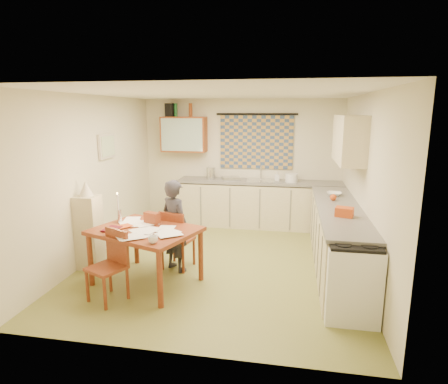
% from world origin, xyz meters
% --- Properties ---
extents(floor, '(4.00, 4.50, 0.02)m').
position_xyz_m(floor, '(0.00, 0.00, -0.01)').
color(floor, olive).
rests_on(floor, ground).
extents(ceiling, '(4.00, 4.50, 0.02)m').
position_xyz_m(ceiling, '(0.00, 0.00, 2.51)').
color(ceiling, white).
rests_on(ceiling, floor).
extents(wall_back, '(4.00, 0.02, 2.50)m').
position_xyz_m(wall_back, '(0.00, 2.26, 1.25)').
color(wall_back, beige).
rests_on(wall_back, floor).
extents(wall_front, '(4.00, 0.02, 2.50)m').
position_xyz_m(wall_front, '(0.00, -2.26, 1.25)').
color(wall_front, beige).
rests_on(wall_front, floor).
extents(wall_left, '(0.02, 4.50, 2.50)m').
position_xyz_m(wall_left, '(-2.01, 0.00, 1.25)').
color(wall_left, beige).
rests_on(wall_left, floor).
extents(wall_right, '(0.02, 4.50, 2.50)m').
position_xyz_m(wall_right, '(2.01, 0.00, 1.25)').
color(wall_right, beige).
rests_on(wall_right, floor).
extents(window_blind, '(1.45, 0.03, 1.05)m').
position_xyz_m(window_blind, '(0.30, 2.22, 1.65)').
color(window_blind, navy).
rests_on(window_blind, wall_back).
extents(curtain_rod, '(1.60, 0.04, 0.04)m').
position_xyz_m(curtain_rod, '(0.30, 2.20, 2.20)').
color(curtain_rod, black).
rests_on(curtain_rod, wall_back).
extents(wall_cabinet, '(0.90, 0.34, 0.70)m').
position_xyz_m(wall_cabinet, '(-1.15, 2.08, 1.80)').
color(wall_cabinet, maroon).
rests_on(wall_cabinet, wall_back).
extents(wall_cabinet_glass, '(0.84, 0.02, 0.64)m').
position_xyz_m(wall_cabinet_glass, '(-1.15, 1.91, 1.80)').
color(wall_cabinet_glass, '#99B2A5').
rests_on(wall_cabinet_glass, wall_back).
extents(upper_cabinet_right, '(0.34, 1.30, 0.70)m').
position_xyz_m(upper_cabinet_right, '(1.83, 0.55, 1.85)').
color(upper_cabinet_right, '#BFB186').
rests_on(upper_cabinet_right, wall_right).
extents(framed_print, '(0.04, 0.50, 0.40)m').
position_xyz_m(framed_print, '(-1.97, 0.40, 1.70)').
color(framed_print, beige).
rests_on(framed_print, wall_left).
extents(print_canvas, '(0.01, 0.42, 0.32)m').
position_xyz_m(print_canvas, '(-1.95, 0.40, 1.70)').
color(print_canvas, white).
rests_on(print_canvas, wall_left).
extents(counter_back, '(3.30, 0.62, 0.92)m').
position_xyz_m(counter_back, '(0.44, 1.95, 0.45)').
color(counter_back, '#BFB186').
rests_on(counter_back, floor).
extents(counter_right, '(0.62, 2.95, 0.92)m').
position_xyz_m(counter_right, '(1.70, 0.09, 0.45)').
color(counter_right, '#BFB186').
rests_on(counter_right, floor).
extents(stove, '(0.57, 0.57, 0.88)m').
position_xyz_m(stove, '(1.70, -1.26, 0.44)').
color(stove, white).
rests_on(stove, floor).
extents(sink, '(0.58, 0.49, 0.10)m').
position_xyz_m(sink, '(0.43, 1.95, 0.88)').
color(sink, silver).
rests_on(sink, counter_back).
extents(tap, '(0.04, 0.04, 0.28)m').
position_xyz_m(tap, '(0.42, 2.13, 1.06)').
color(tap, silver).
rests_on(tap, counter_back).
extents(dish_rack, '(0.43, 0.40, 0.06)m').
position_xyz_m(dish_rack, '(-0.16, 1.95, 0.95)').
color(dish_rack, silver).
rests_on(dish_rack, counter_back).
extents(kettle, '(0.21, 0.21, 0.24)m').
position_xyz_m(kettle, '(-0.57, 1.95, 1.04)').
color(kettle, silver).
rests_on(kettle, counter_back).
extents(mixing_bowl, '(0.29, 0.29, 0.16)m').
position_xyz_m(mixing_bowl, '(1.02, 1.95, 1.00)').
color(mixing_bowl, white).
rests_on(mixing_bowl, counter_back).
extents(soap_bottle, '(0.12, 0.12, 0.18)m').
position_xyz_m(soap_bottle, '(0.74, 2.00, 1.01)').
color(soap_bottle, white).
rests_on(soap_bottle, counter_back).
extents(bowl, '(0.29, 0.29, 0.06)m').
position_xyz_m(bowl, '(1.70, 0.83, 0.95)').
color(bowl, white).
rests_on(bowl, counter_right).
extents(orange_bag, '(0.26, 0.22, 0.12)m').
position_xyz_m(orange_bag, '(1.70, -0.40, 0.98)').
color(orange_bag, '#C04514').
rests_on(orange_bag, counter_right).
extents(fruit_orange, '(0.10, 0.10, 0.10)m').
position_xyz_m(fruit_orange, '(1.65, 0.48, 0.97)').
color(fruit_orange, '#C04514').
rests_on(fruit_orange, counter_right).
extents(speaker, '(0.16, 0.20, 0.26)m').
position_xyz_m(speaker, '(-1.43, 2.08, 2.28)').
color(speaker, black).
rests_on(speaker, wall_cabinet).
extents(bottle_green, '(0.08, 0.08, 0.26)m').
position_xyz_m(bottle_green, '(-1.31, 2.08, 2.28)').
color(bottle_green, '#195926').
rests_on(bottle_green, wall_cabinet).
extents(bottle_brown, '(0.09, 0.09, 0.26)m').
position_xyz_m(bottle_brown, '(-1.01, 2.08, 2.28)').
color(bottle_brown, maroon).
rests_on(bottle_brown, wall_cabinet).
extents(dining_table, '(1.54, 1.35, 0.75)m').
position_xyz_m(dining_table, '(-0.85, -0.86, 0.38)').
color(dining_table, maroon).
rests_on(dining_table, floor).
extents(chair_far, '(0.47, 0.47, 0.87)m').
position_xyz_m(chair_far, '(-0.59, -0.31, 0.27)').
color(chair_far, maroon).
rests_on(chair_far, floor).
extents(chair_near, '(0.52, 0.52, 0.86)m').
position_xyz_m(chair_near, '(-1.13, -1.39, 0.27)').
color(chair_near, maroon).
rests_on(chair_near, floor).
extents(person, '(0.77, 0.76, 1.33)m').
position_xyz_m(person, '(-0.60, -0.38, 0.66)').
color(person, black).
rests_on(person, floor).
extents(shelf_stand, '(0.32, 0.30, 1.08)m').
position_xyz_m(shelf_stand, '(-1.84, -0.54, 0.54)').
color(shelf_stand, '#BFB186').
rests_on(shelf_stand, floor).
extents(lampshade, '(0.20, 0.20, 0.22)m').
position_xyz_m(lampshade, '(-1.84, -0.54, 1.19)').
color(lampshade, beige).
rests_on(lampshade, shelf_stand).
extents(letter_rack, '(0.24, 0.17, 0.16)m').
position_xyz_m(letter_rack, '(-0.84, -0.62, 0.83)').
color(letter_rack, maroon).
rests_on(letter_rack, dining_table).
extents(mug, '(0.12, 0.12, 0.09)m').
position_xyz_m(mug, '(-0.55, -1.35, 0.79)').
color(mug, white).
rests_on(mug, dining_table).
extents(magazine, '(0.23, 0.29, 0.02)m').
position_xyz_m(magazine, '(-1.35, -0.97, 0.76)').
color(magazine, maroon).
rests_on(magazine, dining_table).
extents(book, '(0.39, 0.39, 0.02)m').
position_xyz_m(book, '(-1.23, -0.79, 0.76)').
color(book, '#C04514').
rests_on(book, dining_table).
extents(orange_box, '(0.14, 0.13, 0.04)m').
position_xyz_m(orange_box, '(-1.23, -1.03, 0.77)').
color(orange_box, '#C04514').
rests_on(orange_box, dining_table).
extents(eyeglasses, '(0.14, 0.08, 0.02)m').
position_xyz_m(eyeglasses, '(-0.81, -1.21, 0.76)').
color(eyeglasses, black).
rests_on(eyeglasses, dining_table).
extents(candle_holder, '(0.08, 0.08, 0.18)m').
position_xyz_m(candle_holder, '(-1.31, -0.63, 0.84)').
color(candle_holder, silver).
rests_on(candle_holder, dining_table).
extents(candle, '(0.03, 0.03, 0.22)m').
position_xyz_m(candle, '(-1.31, -0.65, 1.04)').
color(candle, white).
rests_on(candle, dining_table).
extents(candle_flame, '(0.02, 0.02, 0.02)m').
position_xyz_m(candle_flame, '(-1.32, -0.65, 1.16)').
color(candle_flame, '#FFCC66').
rests_on(candle_flame, dining_table).
extents(papers, '(1.05, 1.06, 0.02)m').
position_xyz_m(papers, '(-0.84, -0.88, 0.76)').
color(papers, white).
rests_on(papers, dining_table).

